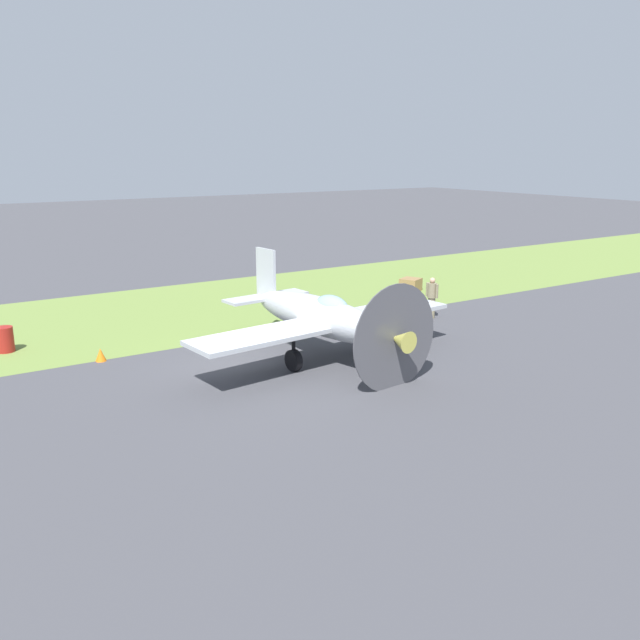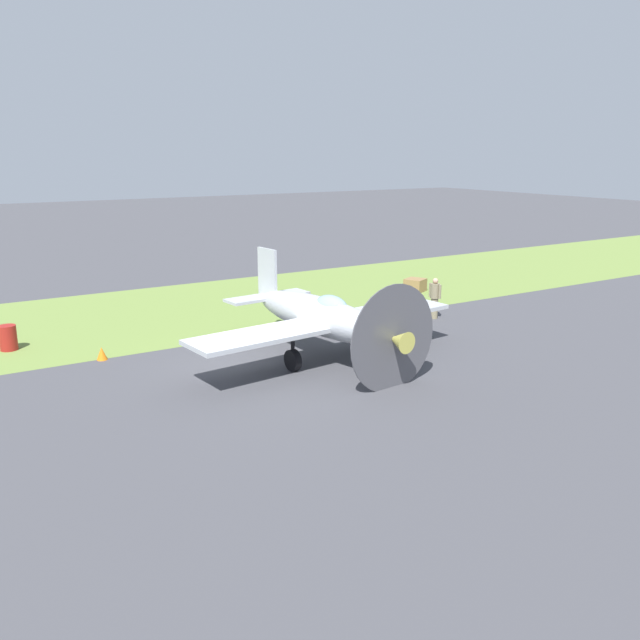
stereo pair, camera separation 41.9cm
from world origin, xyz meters
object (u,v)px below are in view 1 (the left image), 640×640
object	(u,v)px
airplane_lead	(323,317)
fuel_drum	(5,340)
supply_crate	(411,285)
runway_marker_cone	(101,355)
ground_crew_chief	(432,297)

from	to	relation	value
airplane_lead	fuel_drum	xyz separation A→B (m)	(8.92, -6.77, -1.04)
supply_crate	runway_marker_cone	world-z (taller)	supply_crate
airplane_lead	ground_crew_chief	distance (m)	7.39
ground_crew_chief	runway_marker_cone	bearing A→B (deg)	-104.95
ground_crew_chief	runway_marker_cone	xyz separation A→B (m)	(13.38, -1.54, -0.69)
fuel_drum	supply_crate	size ratio (longest dim) A/B	1.00
fuel_drum	supply_crate	distance (m)	18.80
airplane_lead	ground_crew_chief	world-z (taller)	airplane_lead
supply_crate	runway_marker_cone	bearing A→B (deg)	11.14
ground_crew_chief	runway_marker_cone	size ratio (longest dim) A/B	3.93
ground_crew_chief	supply_crate	world-z (taller)	ground_crew_chief
fuel_drum	runway_marker_cone	size ratio (longest dim) A/B	2.05
supply_crate	airplane_lead	bearing A→B (deg)	35.67
supply_crate	runway_marker_cone	distance (m)	16.59
airplane_lead	fuel_drum	distance (m)	11.24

